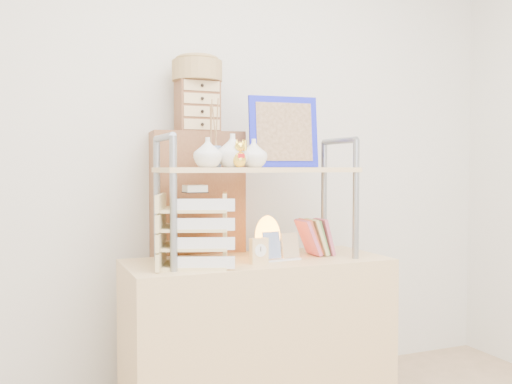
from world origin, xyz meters
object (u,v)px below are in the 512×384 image
desk (257,340)px  salt_lamp (267,237)px  letter_tray (195,234)px  cabinet (197,265)px

desk → salt_lamp: salt_lamp is taller
desk → letter_tray: letter_tray is taller
desk → salt_lamp: size_ratio=6.02×
letter_tray → salt_lamp: letter_tray is taller
cabinet → letter_tray: size_ratio=3.79×
letter_tray → salt_lamp: bearing=11.8°
letter_tray → cabinet: bearing=72.5°
salt_lamp → cabinet: bearing=123.0°
desk → salt_lamp: 0.48m
letter_tray → salt_lamp: 0.38m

